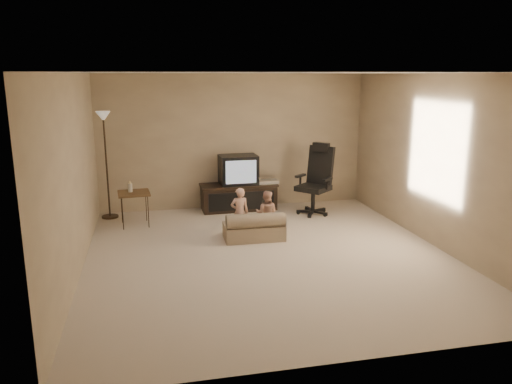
# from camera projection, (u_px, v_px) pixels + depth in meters

# --- Properties ---
(floor) EXTENTS (5.50, 5.50, 0.00)m
(floor) POSITION_uv_depth(u_px,v_px,m) (268.00, 255.00, 7.02)
(floor) COLOR beige
(floor) RESTS_ON ground
(room_shell) EXTENTS (5.50, 5.50, 5.50)m
(room_shell) POSITION_uv_depth(u_px,v_px,m) (269.00, 148.00, 6.67)
(room_shell) COLOR silver
(room_shell) RESTS_ON floor
(tv_stand) EXTENTS (1.45, 0.57, 1.03)m
(tv_stand) POSITION_uv_depth(u_px,v_px,m) (239.00, 187.00, 9.30)
(tv_stand) COLOR black
(tv_stand) RESTS_ON floor
(office_chair) EXTENTS (0.83, 0.83, 1.28)m
(office_chair) POSITION_uv_depth(u_px,v_px,m) (316.00, 189.00, 9.03)
(office_chair) COLOR black
(office_chair) RESTS_ON floor
(side_table) EXTENTS (0.55, 0.55, 0.77)m
(side_table) POSITION_uv_depth(u_px,v_px,m) (133.00, 193.00, 8.30)
(side_table) COLOR brown
(side_table) RESTS_ON floor
(floor_lamp) EXTENTS (0.29, 0.29, 1.87)m
(floor_lamp) POSITION_uv_depth(u_px,v_px,m) (105.00, 141.00, 8.55)
(floor_lamp) COLOR #2E2114
(floor_lamp) RESTS_ON floor
(child_sofa) EXTENTS (0.92, 0.54, 0.45)m
(child_sofa) POSITION_uv_depth(u_px,v_px,m) (254.00, 228.00, 7.64)
(child_sofa) COLOR tan
(child_sofa) RESTS_ON floor
(toddler_left) EXTENTS (0.29, 0.21, 0.79)m
(toddler_left) POSITION_uv_depth(u_px,v_px,m) (240.00, 212.00, 7.73)
(toddler_left) COLOR #DDA48A
(toddler_left) RESTS_ON floor
(toddler_right) EXTENTS (0.40, 0.32, 0.72)m
(toddler_right) POSITION_uv_depth(u_px,v_px,m) (266.00, 213.00, 7.81)
(toddler_right) COLOR #DDA48A
(toddler_right) RESTS_ON floor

